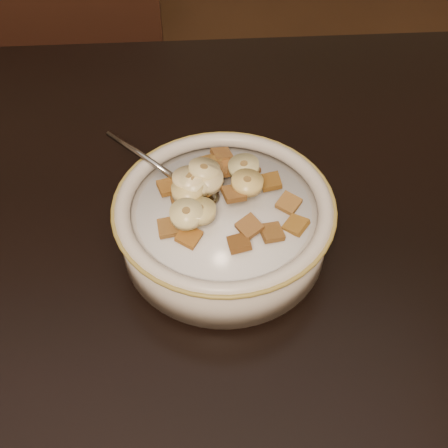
{
  "coord_description": "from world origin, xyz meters",
  "views": [
    {
      "loc": [
        0.15,
        -0.33,
        1.21
      ],
      "look_at": [
        0.17,
        0.05,
        0.78
      ],
      "focal_mm": 45.0,
      "sensor_mm": 36.0,
      "label": 1
    }
  ],
  "objects_px": {
    "table": "(57,299)",
    "chair": "(49,109)",
    "cereal_bowl": "(224,227)",
    "spoon": "(197,193)"
  },
  "relations": [
    {
      "from": "table",
      "to": "chair",
      "type": "height_order",
      "value": "chair"
    },
    {
      "from": "chair",
      "to": "spoon",
      "type": "height_order",
      "value": "chair"
    },
    {
      "from": "table",
      "to": "cereal_bowl",
      "type": "xyz_separation_m",
      "value": [
        0.17,
        0.05,
        0.05
      ]
    },
    {
      "from": "table",
      "to": "chair",
      "type": "distance_m",
      "value": 0.66
    },
    {
      "from": "chair",
      "to": "cereal_bowl",
      "type": "xyz_separation_m",
      "value": [
        0.32,
        -0.56,
        0.26
      ]
    },
    {
      "from": "table",
      "to": "chair",
      "type": "relative_size",
      "value": 1.37
    },
    {
      "from": "cereal_bowl",
      "to": "spoon",
      "type": "height_order",
      "value": "spoon"
    },
    {
      "from": "chair",
      "to": "spoon",
      "type": "bearing_deg",
      "value": -62.33
    },
    {
      "from": "table",
      "to": "cereal_bowl",
      "type": "distance_m",
      "value": 0.19
    },
    {
      "from": "chair",
      "to": "spoon",
      "type": "distance_m",
      "value": 0.68
    }
  ]
}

